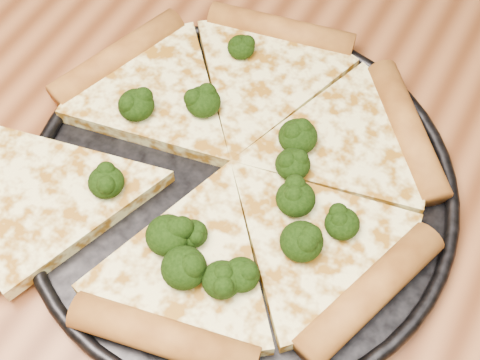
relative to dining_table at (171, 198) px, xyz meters
The scene contains 4 objects.
dining_table is the anchor object (origin of this frame).
pizza_pan 0.13m from the dining_table, ahead, with size 0.37×0.37×0.02m.
pizza 0.13m from the dining_table, ahead, with size 0.40×0.39×0.03m.
broccoli_florets 0.15m from the dining_table, 16.68° to the right, with size 0.24×0.25×0.03m.
Camera 1 is at (0.22, -0.25, 1.24)m, focal length 49.18 mm.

